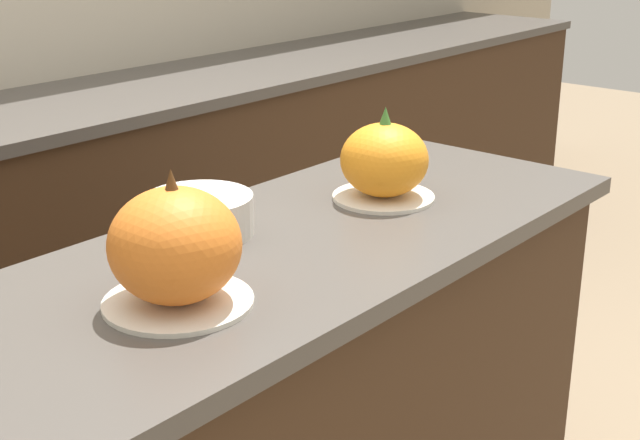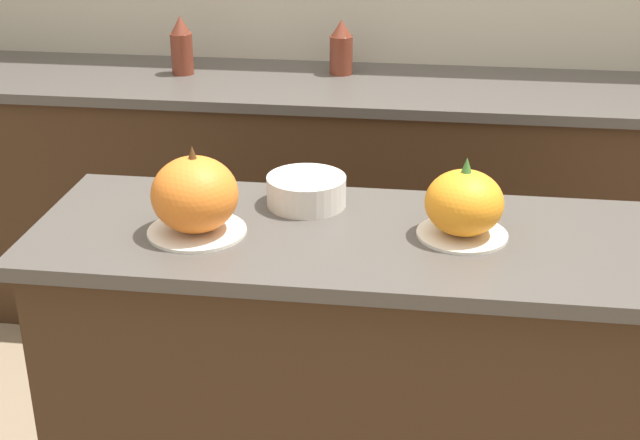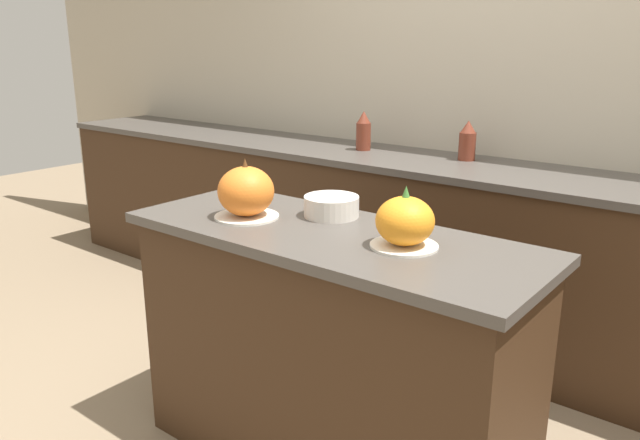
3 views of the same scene
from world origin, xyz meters
name	(u,v)px [view 1 (image 1 of 3)]	position (x,y,z in m)	size (l,w,h in m)	color
pumpkin_cake_left	(175,248)	(-0.33, -0.05, 0.99)	(0.23, 0.23, 0.21)	silver
pumpkin_cake_right	(384,162)	(0.28, 0.02, 0.97)	(0.21, 0.21, 0.19)	silver
mixing_bowl	(200,215)	(-0.10, 0.15, 0.93)	(0.20, 0.20, 0.07)	beige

